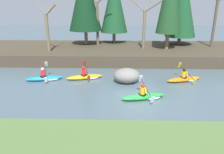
# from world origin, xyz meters

# --- Properties ---
(ground_plane) EXTENTS (90.00, 90.00, 0.00)m
(ground_plane) POSITION_xyz_m (0.00, 0.00, 0.00)
(ground_plane) COLOR #4C606B
(riverbank_far) EXTENTS (44.00, 8.31, 1.07)m
(riverbank_far) POSITION_xyz_m (0.00, 10.51, 0.54)
(riverbank_far) COLOR #473D2D
(riverbank_far) RESTS_ON ground
(conifer_tree_left) EXTENTS (3.03, 3.03, 7.70)m
(conifer_tree_left) POSITION_xyz_m (-1.96, 13.19, 5.53)
(conifer_tree_left) COLOR #7A664C
(conifer_tree_left) RESTS_ON riverbank_far
(conifer_tree_centre) EXTENTS (3.28, 3.28, 7.36)m
(conifer_tree_centre) POSITION_xyz_m (5.30, 12.34, 5.20)
(conifer_tree_centre) COLOR brown
(conifer_tree_centre) RESTS_ON riverbank_far
(bare_tree_upstream) EXTENTS (2.60, 2.57, 4.63)m
(bare_tree_upstream) POSITION_xyz_m (-8.04, 8.26, 3.26)
(bare_tree_upstream) COLOR #7A664C
(bare_tree_upstream) RESTS_ON riverbank_far
(bare_tree_mid_upstream) EXTENTS (3.33, 3.29, 6.02)m
(bare_tree_mid_upstream) POSITION_xyz_m (-3.69, 11.81, 3.91)
(bare_tree_mid_upstream) COLOR brown
(bare_tree_mid_upstream) RESTS_ON riverbank_far
(bare_tree_mid_downstream) EXTENTS (2.76, 2.73, 4.93)m
(bare_tree_mid_downstream) POSITION_xyz_m (1.11, 10.07, 3.40)
(bare_tree_mid_downstream) COLOR #7A664C
(bare_tree_mid_downstream) RESTS_ON riverbank_far
(bare_tree_downstream) EXTENTS (3.49, 3.45, 6.32)m
(bare_tree_downstream) POSITION_xyz_m (8.44, 11.21, 4.05)
(bare_tree_downstream) COLOR brown
(bare_tree_downstream) RESTS_ON riverbank_far
(kayaker_lead) EXTENTS (2.75, 2.02, 1.20)m
(kayaker_lead) POSITION_xyz_m (3.52, 3.22, 0.20)
(kayaker_lead) COLOR orange
(kayaker_lead) RESTS_ON ground
(kayaker_middle) EXTENTS (2.77, 2.04, 1.20)m
(kayaker_middle) POSITION_xyz_m (0.18, -0.02, 0.20)
(kayaker_middle) COLOR green
(kayaker_middle) RESTS_ON ground
(kayaker_trailing) EXTENTS (2.76, 2.03, 1.20)m
(kayaker_trailing) POSITION_xyz_m (-3.90, 3.51, 0.20)
(kayaker_trailing) COLOR yellow
(kayaker_trailing) RESTS_ON ground
(kayaker_far_back) EXTENTS (2.78, 2.04, 1.20)m
(kayaker_far_back) POSITION_xyz_m (-6.87, 3.14, 0.20)
(kayaker_far_back) COLOR #1993D6
(kayaker_far_back) RESTS_ON ground
(boulder_midstream) EXTENTS (1.91, 1.50, 1.08)m
(boulder_midstream) POSITION_xyz_m (-0.83, 2.79, 0.54)
(boulder_midstream) COLOR gray
(boulder_midstream) RESTS_ON ground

